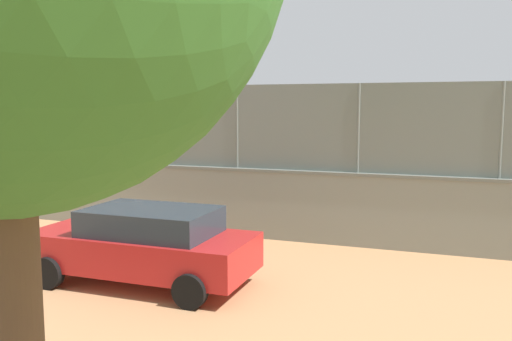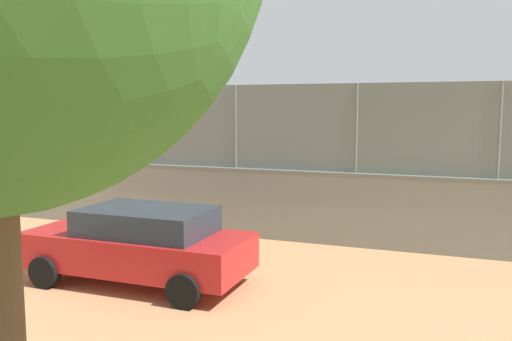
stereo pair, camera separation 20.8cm
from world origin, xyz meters
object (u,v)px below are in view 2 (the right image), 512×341
player_at_service_line (179,181)px  parked_car_red (140,243)px  player_baseline_waiting (191,175)px  player_foreground_swinging (449,175)px  courtside_bench (78,198)px  sports_ball (172,202)px

player_at_service_line → parked_car_red: bearing=113.2°
player_baseline_waiting → player_foreground_swinging: bearing=-156.7°
player_baseline_waiting → courtside_bench: (2.57, 3.06, -0.52)m
player_baseline_waiting → parked_car_red: 8.96m
parked_car_red → player_foreground_swinging: bearing=-114.1°
parked_car_red → courtside_bench: bearing=-41.7°
sports_ball → parked_car_red: 8.46m
courtside_bench → parked_car_red: bearing=138.3°
player_foreground_swinging → parked_car_red: 13.23m
player_baseline_waiting → sports_ball: 1.24m
player_foreground_swinging → sports_ball: (9.12, 4.50, -0.86)m
player_foreground_swinging → sports_ball: bearing=26.3°
courtside_bench → parked_car_red: parked_car_red is taller
player_foreground_swinging → courtside_bench: bearing=31.1°
player_baseline_waiting → parked_car_red: size_ratio=0.37×
sports_ball → player_at_service_line: bearing=130.6°
sports_ball → parked_car_red: bearing=116.2°
parked_car_red → player_at_service_line: bearing=-66.8°
player_baseline_waiting → sports_ball: player_baseline_waiting is taller
player_baseline_waiting → player_at_service_line: bearing=106.5°
sports_ball → courtside_bench: (2.18, 2.31, 0.38)m
player_at_service_line → sports_ball: bearing=-49.4°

